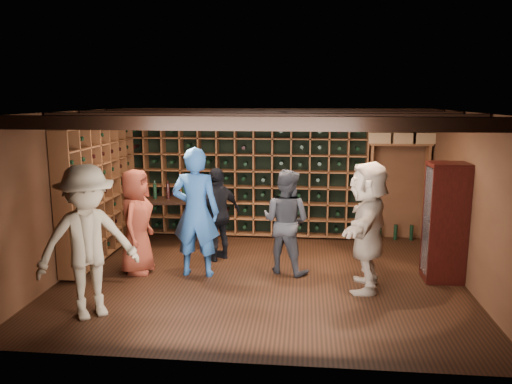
# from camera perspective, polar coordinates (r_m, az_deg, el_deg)

# --- Properties ---
(ground) EXTENTS (6.00, 6.00, 0.00)m
(ground) POSITION_cam_1_polar(r_m,az_deg,el_deg) (7.72, 0.56, -9.77)
(ground) COLOR black
(ground) RESTS_ON ground
(room_shell) EXTENTS (6.00, 6.00, 6.00)m
(room_shell) POSITION_cam_1_polar(r_m,az_deg,el_deg) (7.29, 0.64, 8.50)
(room_shell) COLOR #502E1B
(room_shell) RESTS_ON ground
(wine_rack_back) EXTENTS (4.65, 0.30, 2.20)m
(wine_rack_back) POSITION_cam_1_polar(r_m,az_deg,el_deg) (9.73, -1.27, 1.54)
(wine_rack_back) COLOR brown
(wine_rack_back) RESTS_ON ground
(wine_rack_left) EXTENTS (0.30, 2.65, 2.20)m
(wine_rack_left) POSITION_cam_1_polar(r_m,az_deg,el_deg) (8.88, -17.42, 0.16)
(wine_rack_left) COLOR brown
(wine_rack_left) RESTS_ON ground
(crate_shelf) EXTENTS (1.20, 0.32, 2.07)m
(crate_shelf) POSITION_cam_1_polar(r_m,az_deg,el_deg) (9.75, 16.12, 3.63)
(crate_shelf) COLOR brown
(crate_shelf) RESTS_ON ground
(display_cabinet) EXTENTS (0.55, 0.50, 1.75)m
(display_cabinet) POSITION_cam_1_polar(r_m,az_deg,el_deg) (7.90, 20.75, -3.50)
(display_cabinet) COLOR black
(display_cabinet) RESTS_ON ground
(man_blue_shirt) EXTENTS (0.73, 0.48, 1.98)m
(man_blue_shirt) POSITION_cam_1_polar(r_m,az_deg,el_deg) (7.63, -6.90, -2.32)
(man_blue_shirt) COLOR navy
(man_blue_shirt) RESTS_ON ground
(man_grey_suit) EXTENTS (0.98, 0.89, 1.63)m
(man_grey_suit) POSITION_cam_1_polar(r_m,az_deg,el_deg) (7.76, 3.43, -3.37)
(man_grey_suit) COLOR #222227
(man_grey_suit) RESTS_ON ground
(guest_red_floral) EXTENTS (0.53, 0.80, 1.63)m
(guest_red_floral) POSITION_cam_1_polar(r_m,az_deg,el_deg) (7.95, -13.52, -3.30)
(guest_red_floral) COLOR maroon
(guest_red_floral) RESTS_ON ground
(guest_woman_black) EXTENTS (0.87, 0.96, 1.57)m
(guest_woman_black) POSITION_cam_1_polar(r_m,az_deg,el_deg) (8.37, -4.33, -2.54)
(guest_woman_black) COLOR black
(guest_woman_black) RESTS_ON ground
(guest_khaki) EXTENTS (1.42, 1.32, 1.92)m
(guest_khaki) POSITION_cam_1_polar(r_m,az_deg,el_deg) (6.49, -18.69, -5.45)
(guest_khaki) COLOR #86755C
(guest_khaki) RESTS_ON ground
(guest_beige) EXTENTS (0.84, 1.78, 1.84)m
(guest_beige) POSITION_cam_1_polar(r_m,az_deg,el_deg) (7.21, 12.60, -3.83)
(guest_beige) COLOR tan
(guest_beige) RESTS_ON ground
(tasting_table) EXTENTS (1.21, 0.69, 1.15)m
(tasting_table) POSITION_cam_1_polar(r_m,az_deg,el_deg) (9.28, -9.75, -1.44)
(tasting_table) COLOR black
(tasting_table) RESTS_ON ground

